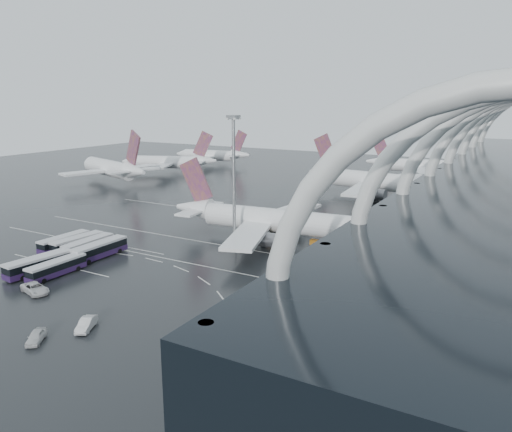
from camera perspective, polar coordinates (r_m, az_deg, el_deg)
The scene contains 27 objects.
ground at distance 104.00m, azimuth -6.24°, elevation -5.22°, with size 420.00×420.00×0.00m, color black.
lane_marking_near at distance 102.47m, azimuth -6.90°, elevation -5.52°, with size 120.00×0.25×0.01m, color silver.
lane_marking_mid at distance 113.43m, azimuth -2.69°, elevation -3.55°, with size 120.00×0.25×0.01m, color silver.
lane_marking_far at distance 137.02m, azimuth 3.58°, elevation -0.57°, with size 120.00×0.25×0.01m, color silver.
bus_bay_line_south at distance 109.09m, azimuth -21.62°, elevation -5.22°, with size 28.00×0.25×0.01m, color silver.
bus_bay_line_north at distance 119.12m, azimuth -15.66°, elevation -3.22°, with size 28.00×0.25×0.01m, color silver.
airliner_main at distance 117.60m, azimuth 2.05°, elevation -0.56°, with size 55.32×48.28×18.72m.
airliner_gate_b at distance 173.22m, azimuth 14.33°, elevation 3.74°, with size 59.26×52.87×20.57m.
airliner_gate_c at distance 224.13m, azimuth 18.76°, elevation 5.42°, with size 51.01×46.40×18.22m.
jet_remote_west at distance 204.27m, azimuth -16.05°, elevation 5.19°, with size 49.02×39.85×21.69m.
jet_remote_mid at distance 225.95m, azimuth -9.75°, elevation 6.08°, with size 41.80×34.08×18.85m.
jet_remote_far at distance 252.69m, azimuth -4.89°, elevation 6.92°, with size 40.54×32.75×17.63m.
bus_row_near_a at distance 119.43m, azimuth -21.08°, elevation -2.75°, with size 3.11×12.39×3.04m.
bus_row_near_b at distance 117.41m, azimuth -19.75°, elevation -2.90°, with size 3.62×12.69×3.09m.
bus_row_near_c at distance 114.30m, azimuth -18.61°, elevation -3.23°, with size 3.38×12.83×3.14m.
bus_row_near_d at distance 110.36m, azimuth -17.49°, elevation -3.67°, with size 3.29×13.57×3.34m.
bus_row_far_b at distance 105.10m, azimuth -23.55°, elevation -5.05°, with size 4.34×13.69×3.31m.
bus_row_far_c at distance 102.32m, azimuth -21.85°, elevation -5.49°, with size 2.99×12.16×2.99m.
van_curve_a at distance 95.23m, azimuth -23.94°, elevation -7.57°, with size 2.92×6.32×1.76m, color silver.
van_curve_b at distance 77.43m, azimuth -23.84°, elevation -12.49°, with size 1.86×4.63×1.58m, color silver.
van_curve_c at distance 78.58m, azimuth -18.83°, elevation -11.60°, with size 1.76×5.04×1.66m, color silver.
floodlight_mast at distance 108.42m, azimuth -2.55°, elevation 5.68°, with size 2.25×2.25×29.41m.
gse_cart_belly_a at distance 115.42m, azimuth 6.79°, elevation -3.01°, with size 2.29×1.36×1.25m, color #AC6617.
gse_cart_belly_b at distance 122.56m, azimuth 11.61°, elevation -2.26°, with size 1.96×1.16×1.07m, color slate.
gse_cart_belly_c at distance 114.89m, azimuth 1.96°, elevation -2.98°, with size 2.40×1.42×1.31m, color #AC6617.
gse_cart_belly_d at distance 108.68m, azimuth 10.93°, elevation -4.18°, with size 2.52×1.49×1.38m, color slate.
gse_cart_belly_e at distance 128.16m, azimuth 7.65°, elevation -1.37°, with size 2.29×1.35×1.25m, color #AC6617.
Camera 1 is at (58.29, -79.48, 33.17)m, focal length 35.00 mm.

